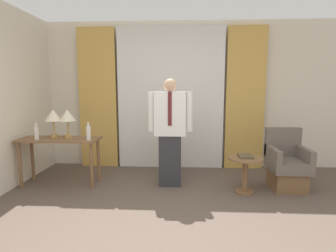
{
  "coord_description": "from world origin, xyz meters",
  "views": [
    {
      "loc": [
        0.2,
        -2.11,
        1.49
      ],
      "look_at": [
        0.01,
        1.62,
        0.95
      ],
      "focal_mm": 28.0,
      "sensor_mm": 36.0,
      "label": 1
    }
  ],
  "objects": [
    {
      "name": "person",
      "position": [
        0.03,
        1.77,
        0.88
      ],
      "size": [
        0.67,
        0.22,
        1.63
      ],
      "color": "#2D2D33",
      "rests_on": "ground_plane"
    },
    {
      "name": "desk",
      "position": [
        -1.66,
        1.73,
        0.61
      ],
      "size": [
        1.21,
        0.45,
        0.73
      ],
      "color": "brown",
      "rests_on": "ground_plane"
    },
    {
      "name": "table_lamp_right",
      "position": [
        -1.55,
        1.81,
        1.06
      ],
      "size": [
        0.25,
        0.25,
        0.44
      ],
      "color": "tan",
      "rests_on": "desk"
    },
    {
      "name": "side_table",
      "position": [
        1.12,
        1.54,
        0.35
      ],
      "size": [
        0.48,
        0.48,
        0.52
      ],
      "color": "brown",
      "rests_on": "ground_plane"
    },
    {
      "name": "book",
      "position": [
        1.12,
        1.55,
        0.53
      ],
      "size": [
        0.19,
        0.21,
        0.03
      ],
      "color": "brown",
      "rests_on": "side_table"
    },
    {
      "name": "armchair",
      "position": [
        1.78,
        1.77,
        0.34
      ],
      "size": [
        0.53,
        0.58,
        0.89
      ],
      "color": "brown",
      "rests_on": "ground_plane"
    },
    {
      "name": "curtain_drape_right",
      "position": [
        1.36,
        2.74,
        1.29
      ],
      "size": [
        0.7,
        0.06,
        2.58
      ],
      "color": "gold",
      "rests_on": "ground_plane"
    },
    {
      "name": "curtain_sheer_center",
      "position": [
        0.0,
        2.74,
        1.29
      ],
      "size": [
        1.94,
        0.06,
        2.58
      ],
      "color": "white",
      "rests_on": "ground_plane"
    },
    {
      "name": "bottle_by_lamp",
      "position": [
        -1.16,
        1.63,
        0.84
      ],
      "size": [
        0.07,
        0.07,
        0.27
      ],
      "color": "silver",
      "rests_on": "desk"
    },
    {
      "name": "table_lamp_left",
      "position": [
        -1.77,
        1.81,
        1.06
      ],
      "size": [
        0.25,
        0.25,
        0.44
      ],
      "color": "tan",
      "rests_on": "desk"
    },
    {
      "name": "wall_back",
      "position": [
        0.0,
        2.87,
        1.35
      ],
      "size": [
        10.0,
        0.06,
        2.7
      ],
      "color": "silver",
      "rests_on": "ground_plane"
    },
    {
      "name": "bottle_near_edge",
      "position": [
        -1.95,
        1.62,
        0.83
      ],
      "size": [
        0.07,
        0.07,
        0.25
      ],
      "color": "silver",
      "rests_on": "desk"
    },
    {
      "name": "curtain_drape_left",
      "position": [
        -1.36,
        2.74,
        1.29
      ],
      "size": [
        0.7,
        0.06,
        2.58
      ],
      "color": "gold",
      "rests_on": "ground_plane"
    }
  ]
}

